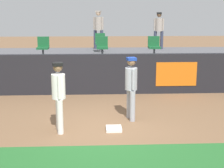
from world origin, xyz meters
TOP-DOWN VIEW (x-y plane):
  - ground_plane at (0.00, 0.00)m, footprint 60.00×60.00m
  - first_base at (0.23, -0.14)m, footprint 0.40×0.40m
  - player_fielder_home at (-1.15, -0.16)m, footprint 0.40×0.58m
  - player_runner_visitor at (0.75, 0.71)m, footprint 0.40×0.49m
  - field_wall at (0.01, 3.69)m, footprint 18.00×0.26m
  - bleacher_platform at (0.00, 6.26)m, footprint 18.00×4.80m
  - seat_front_center at (0.04, 5.13)m, footprint 0.46×0.44m
  - seat_back_center at (-0.02, 6.93)m, footprint 0.45×0.44m
  - seat_front_left at (-2.32, 5.13)m, footprint 0.46×0.44m
  - seat_front_right at (2.14, 5.13)m, footprint 0.47×0.44m
  - spectator_hooded at (2.83, 7.90)m, footprint 0.49×0.38m
  - spectator_capped at (-0.09, 8.15)m, footprint 0.50×0.43m

SIDE VIEW (x-z plane):
  - ground_plane at x=0.00m, z-range 0.00..0.00m
  - first_base at x=0.23m, z-range 0.00..0.08m
  - bleacher_platform at x=0.00m, z-range 0.00..1.14m
  - field_wall at x=0.01m, z-range 0.00..1.47m
  - player_runner_visitor at x=0.75m, z-range 0.14..1.91m
  - player_fielder_home at x=-1.15m, z-range 0.14..1.92m
  - seat_back_center at x=-0.02m, z-range 1.19..2.03m
  - seat_front_center at x=0.04m, z-range 1.19..2.03m
  - seat_front_left at x=-2.32m, z-range 1.19..2.03m
  - seat_front_right at x=2.14m, z-range 1.19..2.03m
  - spectator_hooded at x=2.83m, z-range 1.28..3.04m
  - spectator_capped at x=-0.09m, z-range 1.29..3.13m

